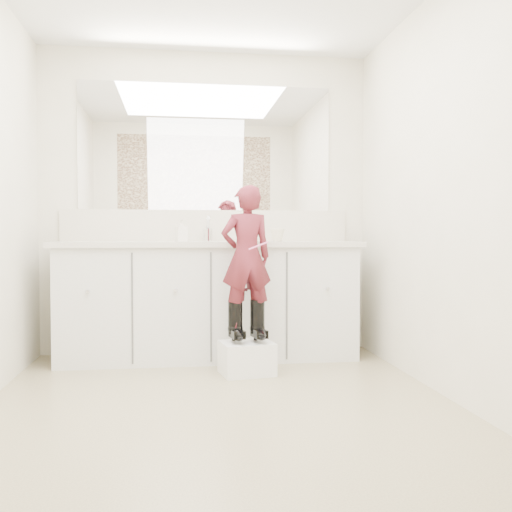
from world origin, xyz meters
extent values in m
plane|color=#7E6E52|center=(0.00, 0.00, 0.00)|extent=(3.00, 3.00, 0.00)
plane|color=beige|center=(0.00, 1.50, 1.20)|extent=(2.60, 0.00, 2.60)
plane|color=beige|center=(0.00, -1.50, 1.20)|extent=(2.60, 0.00, 2.60)
plane|color=beige|center=(1.30, 0.00, 1.20)|extent=(0.00, 3.00, 3.00)
cube|color=silver|center=(0.00, 1.23, 0.42)|extent=(2.20, 0.55, 0.85)
cube|color=beige|center=(0.00, 1.21, 0.87)|extent=(2.28, 0.58, 0.04)
cube|color=beige|center=(0.00, 1.49, 1.02)|extent=(2.28, 0.03, 0.25)
cube|color=white|center=(0.00, 1.49, 1.64)|extent=(2.00, 0.02, 1.00)
cylinder|color=silver|center=(0.00, 1.38, 0.94)|extent=(0.08, 0.08, 0.10)
imported|color=beige|center=(0.53, 1.21, 0.94)|extent=(0.13, 0.13, 0.10)
imported|color=white|center=(-0.20, 1.23, 0.97)|extent=(0.10, 0.10, 0.17)
cube|color=white|center=(0.22, 0.69, 0.11)|extent=(0.38, 0.34, 0.22)
imported|color=#9C3038|center=(0.22, 0.71, 0.79)|extent=(0.38, 0.28, 0.95)
cylinder|color=pink|center=(0.29, 0.63, 0.87)|extent=(0.14, 0.03, 0.06)
camera|label=1|loc=(-0.24, -3.10, 0.93)|focal=40.00mm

